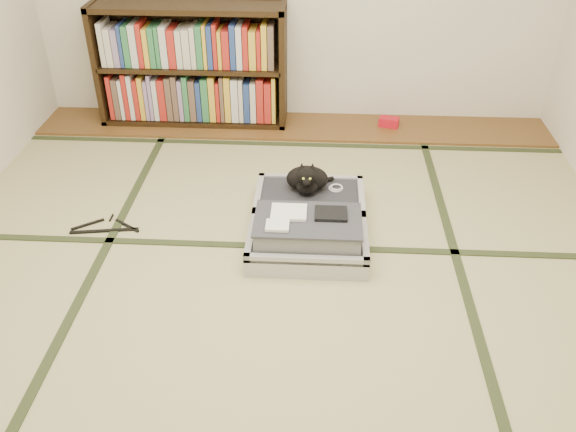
{
  "coord_description": "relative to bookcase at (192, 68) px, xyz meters",
  "views": [
    {
      "loc": [
        0.21,
        -2.42,
        2.1
      ],
      "look_at": [
        0.05,
        0.35,
        0.25
      ],
      "focal_mm": 38.0,
      "sensor_mm": 36.0,
      "label": 1
    }
  ],
  "objects": [
    {
      "name": "tatami_borders",
      "position": [
        0.79,
        -1.57,
        -0.45
      ],
      "size": [
        4.0,
        4.5,
        0.01
      ],
      "color": "#2D381E",
      "rests_on": "ground"
    },
    {
      "name": "cable_coil",
      "position": [
        1.11,
        -1.22,
        -0.31
      ],
      "size": [
        0.09,
        0.09,
        0.02
      ],
      "color": "white",
      "rests_on": "suitcase"
    },
    {
      "name": "floor",
      "position": [
        0.79,
        -2.07,
        -0.45
      ],
      "size": [
        4.5,
        4.5,
        0.0
      ],
      "primitive_type": "plane",
      "color": "#C3B482",
      "rests_on": "ground"
    },
    {
      "name": "suitcase",
      "position": [
        0.95,
        -1.55,
        -0.36
      ],
      "size": [
        0.67,
        0.89,
        0.26
      ],
      "color": "#B4B4B9",
      "rests_on": "floor"
    },
    {
      "name": "hanger",
      "position": [
        -0.27,
        -1.54,
        -0.44
      ],
      "size": [
        0.42,
        0.22,
        0.01
      ],
      "color": "black",
      "rests_on": "floor"
    },
    {
      "name": "cat",
      "position": [
        0.93,
        -1.26,
        -0.23
      ],
      "size": [
        0.3,
        0.3,
        0.24
      ],
      "color": "black",
      "rests_on": "suitcase"
    },
    {
      "name": "bookcase",
      "position": [
        0.0,
        0.0,
        0.0
      ],
      "size": [
        1.46,
        0.33,
        0.94
      ],
      "color": "black",
      "rests_on": "wood_strip"
    },
    {
      "name": "red_item",
      "position": [
        1.55,
        -0.04,
        -0.4
      ],
      "size": [
        0.17,
        0.12,
        0.07
      ],
      "primitive_type": "cube",
      "rotation": [
        0.0,
        0.0,
        -0.25
      ],
      "color": "red",
      "rests_on": "wood_strip"
    },
    {
      "name": "wood_strip",
      "position": [
        0.79,
        -0.07,
        -0.44
      ],
      "size": [
        4.0,
        0.5,
        0.02
      ],
      "primitive_type": "cube",
      "color": "brown",
      "rests_on": "ground"
    },
    {
      "name": "room_shell",
      "position": [
        0.79,
        -2.07,
        1.01
      ],
      "size": [
        4.5,
        4.5,
        4.5
      ],
      "color": "white",
      "rests_on": "ground"
    }
  ]
}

